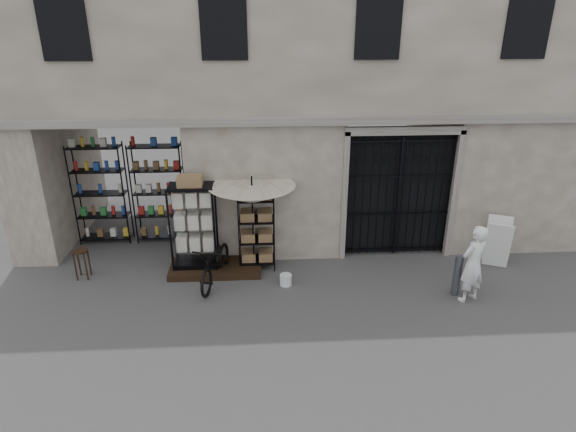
{
  "coord_description": "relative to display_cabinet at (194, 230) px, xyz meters",
  "views": [
    {
      "loc": [
        -1.36,
        -7.96,
        5.24
      ],
      "look_at": [
        -0.8,
        1.4,
        1.35
      ],
      "focal_mm": 30.0,
      "sensor_mm": 36.0,
      "label": 1
    }
  ],
  "objects": [
    {
      "name": "shop_recess",
      "position": [
        -1.68,
        1.18,
        0.52
      ],
      "size": [
        3.0,
        1.7,
        3.0
      ],
      "primitive_type": "cube",
      "color": "black",
      "rests_on": "ground"
    },
    {
      "name": "main_building",
      "position": [
        2.82,
        2.38,
        3.52
      ],
      "size": [
        14.0,
        4.0,
        9.0
      ],
      "primitive_type": "cube",
      "color": "#AFA496",
      "rests_on": "ground"
    },
    {
      "name": "shopkeeper",
      "position": [
        5.54,
        -1.55,
        -0.98
      ],
      "size": [
        1.22,
        1.71,
        0.39
      ],
      "primitive_type": "imported",
      "rotation": [
        0.0,
        0.0,
        3.58
      ],
      "color": "white",
      "rests_on": "ground"
    },
    {
      "name": "bicycle",
      "position": [
        0.48,
        -0.53,
        -0.98
      ],
      "size": [
        0.81,
        1.05,
        1.77
      ],
      "primitive_type": "imported",
      "rotation": [
        0.0,
        0.0,
        -0.23
      ],
      "color": "black",
      "rests_on": "ground"
    },
    {
      "name": "white_bucket",
      "position": [
        1.94,
        -0.76,
        -0.86
      ],
      "size": [
        0.31,
        0.31,
        0.24
      ],
      "primitive_type": "cylinder",
      "rotation": [
        0.0,
        0.0,
        -0.27
      ],
      "color": "silver",
      "rests_on": "ground"
    },
    {
      "name": "wire_rack",
      "position": [
        1.35,
        0.12,
        -0.13
      ],
      "size": [
        0.82,
        0.63,
        1.74
      ],
      "rotation": [
        0.0,
        0.0,
        0.11
      ],
      "color": "black",
      "rests_on": "ground"
    },
    {
      "name": "shop_shelving",
      "position": [
        -1.73,
        1.68,
        0.27
      ],
      "size": [
        2.7,
        0.5,
        2.5
      ],
      "primitive_type": "cube",
      "color": "black",
      "rests_on": "ground"
    },
    {
      "name": "steel_bollard",
      "position": [
        5.36,
        -1.34,
        -0.54
      ],
      "size": [
        0.21,
        0.21,
        0.87
      ],
      "primitive_type": "cylinder",
      "rotation": [
        0.0,
        0.0,
        0.38
      ],
      "color": "slate",
      "rests_on": "ground"
    },
    {
      "name": "easel_sign",
      "position": [
        6.73,
        -0.18,
        -0.41
      ],
      "size": [
        0.73,
        0.77,
        1.1
      ],
      "rotation": [
        0.0,
        0.0,
        -0.43
      ],
      "color": "silver",
      "rests_on": "ground"
    },
    {
      "name": "step_platform",
      "position": [
        0.42,
        -0.07,
        -0.9
      ],
      "size": [
        2.0,
        0.9,
        0.15
      ],
      "primitive_type": "cube",
      "color": "black",
      "rests_on": "ground"
    },
    {
      "name": "iron_gate",
      "position": [
        4.57,
        0.66,
        0.52
      ],
      "size": [
        2.5,
        0.21,
        3.0
      ],
      "color": "black",
      "rests_on": "ground"
    },
    {
      "name": "market_umbrella",
      "position": [
        1.28,
        -0.01,
        0.91
      ],
      "size": [
        1.94,
        1.96,
        2.62
      ],
      "rotation": [
        0.0,
        0.0,
        -0.23
      ],
      "color": "black",
      "rests_on": "ground"
    },
    {
      "name": "wooden_stool",
      "position": [
        -2.4,
        -0.19,
        -0.63
      ],
      "size": [
        0.35,
        0.35,
        0.66
      ],
      "rotation": [
        0.0,
        0.0,
        0.14
      ],
      "color": "black",
      "rests_on": "ground"
    },
    {
      "name": "display_cabinet",
      "position": [
        0.0,
        0.0,
        0.0
      ],
      "size": [
        1.04,
        0.79,
        2.0
      ],
      "rotation": [
        0.0,
        0.0,
        -0.27
      ],
      "color": "black",
      "rests_on": "step_platform"
    },
    {
      "name": "ground",
      "position": [
        2.82,
        -1.62,
        -0.98
      ],
      "size": [
        80.0,
        80.0,
        0.0
      ],
      "primitive_type": "plane",
      "color": "#242427",
      "rests_on": "ground"
    }
  ]
}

